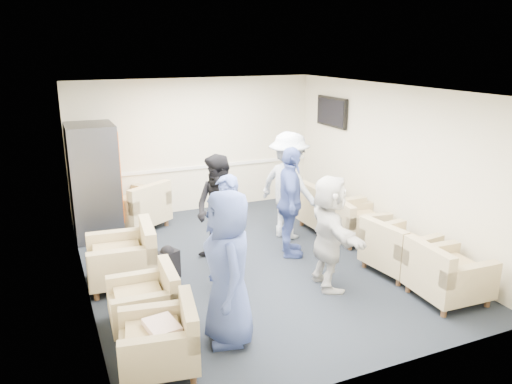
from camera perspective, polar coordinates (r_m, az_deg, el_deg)
name	(u,v)px	position (r m, az deg, el deg)	size (l,w,h in m)	color
floor	(254,263)	(7.94, -0.18, -8.15)	(6.00, 6.00, 0.00)	black
ceiling	(254,89)	(7.25, -0.20, 11.65)	(6.00, 6.00, 0.00)	silver
back_wall	(196,146)	(10.24, -6.89, 5.29)	(5.00, 0.02, 2.70)	beige
front_wall	(377,254)	(5.02, 13.62, -6.94)	(5.00, 0.02, 2.70)	beige
left_wall	(79,201)	(6.92, -19.56, -0.93)	(0.02, 6.00, 2.70)	beige
right_wall	(390,165)	(8.75, 15.04, 2.95)	(0.02, 6.00, 2.70)	beige
chair_rail	(197,167)	(10.31, -6.77, 2.82)	(4.98, 0.04, 0.06)	white
tv	(332,112)	(10.04, 8.65, 9.04)	(0.10, 1.00, 0.58)	black
armchair_left_near	(163,342)	(5.54, -10.53, -16.50)	(0.91, 0.91, 0.63)	tan
armchair_left_mid	(148,302)	(6.31, -12.27, -12.24)	(0.82, 0.82, 0.63)	tan
armchair_left_far	(126,259)	(7.41, -14.61, -7.46)	(1.00, 1.00, 0.74)	tan
armchair_right_near	(445,276)	(7.19, 20.80, -8.96)	(0.91, 0.91, 0.70)	tan
armchair_right_midnear	(397,250)	(7.82, 15.76, -6.42)	(0.97, 0.97, 0.70)	tan
armchair_right_midfar	(356,224)	(8.86, 11.41, -3.59)	(0.90, 0.90, 0.64)	tan
armchair_right_far	(327,210)	(9.32, 8.14, -2.08)	(0.96, 0.96, 0.75)	tan
armchair_corner	(139,209)	(9.53, -13.28, -1.90)	(1.30, 1.30, 0.76)	tan
vending_machine	(94,181)	(9.21, -17.99, 1.18)	(0.82, 0.96, 2.02)	#4A4A51
backpack	(168,262)	(7.47, -10.03, -7.84)	(0.36, 0.32, 0.52)	black
pillow	(162,328)	(5.46, -10.70, -15.04)	(0.40, 0.30, 0.11)	silver
person_front_left	(228,268)	(5.66, -3.20, -8.65)	(0.89, 0.58, 1.81)	#3E5096
person_mid_left	(227,234)	(6.85, -3.33, -4.82)	(0.60, 0.40, 1.65)	#3E5096
person_back_left	(219,210)	(7.70, -4.20, -2.09)	(0.84, 0.65, 1.73)	black
person_back_right	(289,186)	(8.70, 3.77, 0.67)	(1.23, 0.70, 1.90)	silver
person_mid_right	(290,203)	(7.96, 3.92, -1.21)	(1.05, 0.44, 1.80)	#3E5096
person_front_right	(329,232)	(6.99, 8.37, -4.58)	(1.51, 0.48, 1.63)	silver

